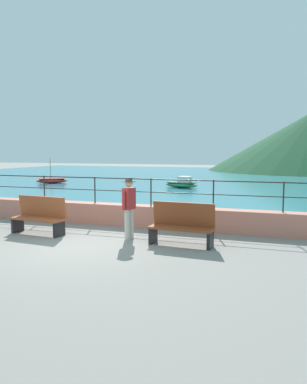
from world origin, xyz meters
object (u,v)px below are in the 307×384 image
object	(u,v)px
bench_main	(40,215)
bench_far	(182,224)
boat_1	(52,180)
person_walking	(129,205)
boat_0	(182,184)

from	to	relation	value
bench_main	bench_far	size ratio (longest dim) A/B	1.01
bench_main	boat_1	size ratio (longest dim) A/B	0.74
person_walking	boat_1	world-z (taller)	boat_1
boat_0	boat_1	world-z (taller)	boat_1
person_walking	boat_0	size ratio (longest dim) A/B	0.72
bench_far	bench_main	bearing A→B (deg)	-179.05
bench_main	boat_1	world-z (taller)	boat_1
boat_0	boat_1	distance (m)	10.26
bench_main	person_walking	world-z (taller)	person_walking
bench_main	boat_0	distance (m)	14.95
bench_far	boat_0	distance (m)	15.40
bench_far	boat_1	world-z (taller)	boat_1
boat_0	bench_main	bearing A→B (deg)	-91.56
bench_far	boat_0	world-z (taller)	bench_far
bench_main	bench_far	world-z (taller)	same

